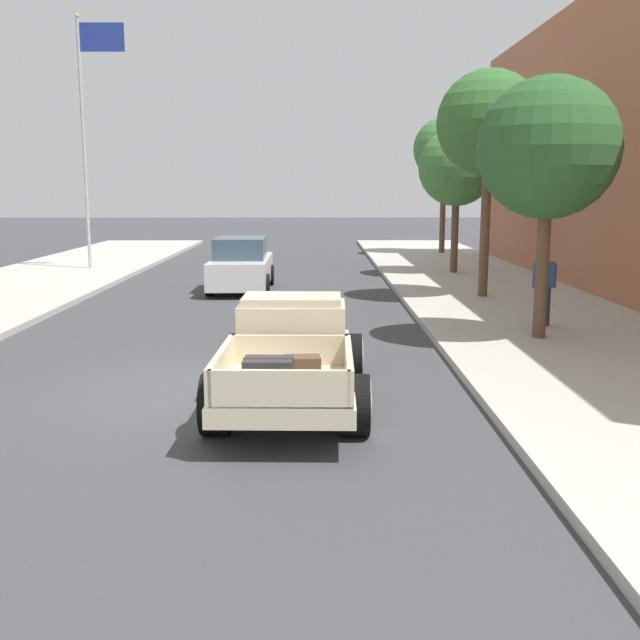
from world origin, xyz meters
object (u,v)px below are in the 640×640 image
hotrod_truck_cream (292,351)px  street_tree_third (457,168)px  car_background_white (241,266)px  flagpole (88,115)px  street_tree_farthest (444,150)px  pedestrian_sidewalk_right (544,283)px  street_tree_second (489,124)px  street_tree_nearest (548,149)px

hotrod_truck_cream → street_tree_third: (5.33, 15.91, 3.10)m
hotrod_truck_cream → car_background_white: size_ratio=1.15×
flagpole → street_tree_farthest: bearing=25.7°
pedestrian_sidewalk_right → street_tree_second: 5.93m
car_background_white → flagpole: flagpole is taller
hotrod_truck_cream → pedestrian_sidewalk_right: 7.58m
street_tree_second → street_tree_farthest: bearing=85.1°
pedestrian_sidewalk_right → street_tree_second: street_tree_second is taller
flagpole → street_tree_third: flagpole is taller
flagpole → hotrod_truck_cream: bearing=-65.3°
street_tree_nearest → street_tree_third: 11.91m
hotrod_truck_cream → street_tree_second: (5.05, 9.91, 4.10)m
flagpole → street_tree_farthest: (14.26, 6.87, -0.88)m
street_tree_nearest → street_tree_third: (0.44, 11.90, -0.05)m
hotrod_truck_cream → pedestrian_sidewalk_right: bearing=44.9°
car_background_white → flagpole: 9.36m
hotrod_truck_cream → street_tree_third: 17.06m
hotrod_truck_cream → street_tree_farthest: street_tree_farthest is taller
street_tree_third → street_tree_second: bearing=-92.7°
street_tree_second → street_tree_third: bearing=87.3°
flagpole → street_tree_third: bearing=-6.2°
street_tree_third → street_tree_farthest: bearing=83.5°
car_background_white → street_tree_third: (7.29, 3.69, 3.08)m
street_tree_farthest → street_tree_third: bearing=-96.5°
pedestrian_sidewalk_right → flagpole: size_ratio=0.18×
street_tree_nearest → car_background_white: bearing=129.9°
car_background_white → pedestrian_sidewalk_right: size_ratio=2.61×
hotrod_truck_cream → car_background_white: (-1.96, 12.22, 0.01)m
street_tree_second → street_tree_nearest: bearing=-91.5°
car_background_white → street_tree_second: bearing=-18.2°
pedestrian_sidewalk_right → street_tree_third: bearing=90.2°
pedestrian_sidewalk_right → street_tree_third: street_tree_third is taller
street_tree_third → hotrod_truck_cream: bearing=-108.5°
street_tree_second → street_tree_third: size_ratio=1.21×
flagpole → street_tree_third: (13.30, -1.45, -1.92)m
street_tree_farthest → car_background_white: bearing=-124.5°
flagpole → street_tree_third: size_ratio=1.80×
car_background_white → street_tree_third: street_tree_third is taller
street_tree_third → pedestrian_sidewalk_right: bearing=-89.8°
car_background_white → street_tree_second: (7.01, -2.31, 4.09)m
car_background_white → street_tree_farthest: 15.15m
street_tree_third → car_background_white: bearing=-153.1°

